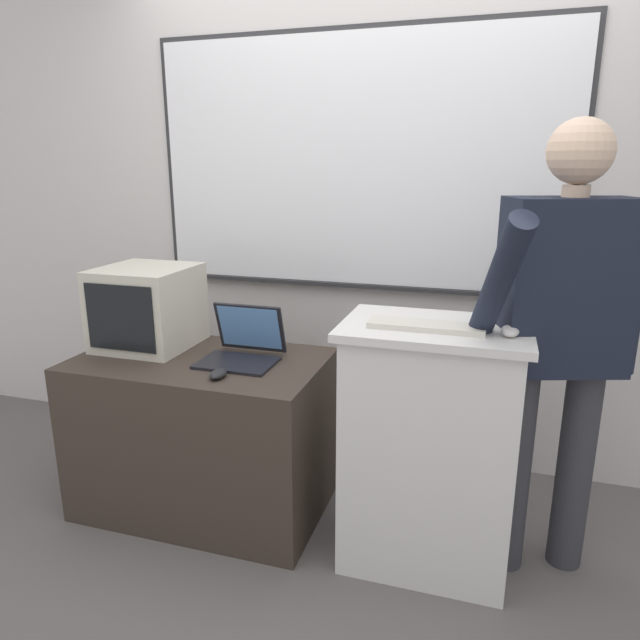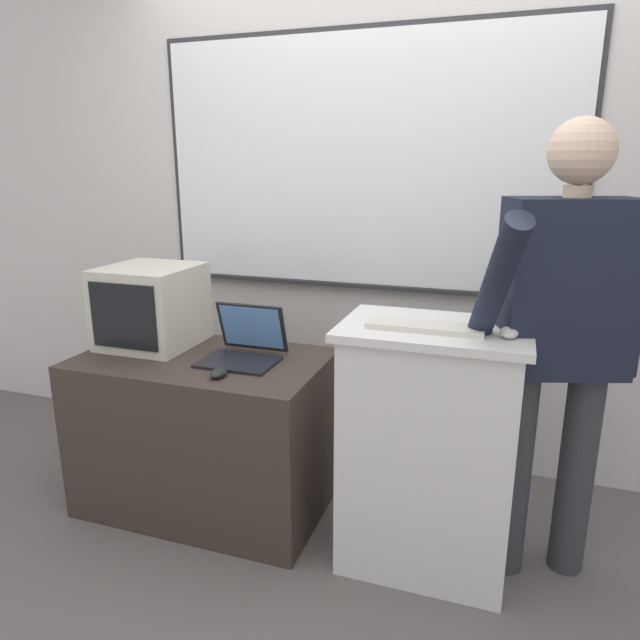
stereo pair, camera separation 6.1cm
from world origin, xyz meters
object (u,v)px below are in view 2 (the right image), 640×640
at_px(side_desk, 206,431).
at_px(laptop, 246,343).
at_px(lectern_podium, 428,448).
at_px(crt_monitor, 151,306).
at_px(person_presenter, 561,329).
at_px(computer_mouse_by_keyboard, 509,333).
at_px(computer_mouse_by_laptop, 219,373).
at_px(wireless_keyboard, 425,327).

height_order(side_desk, laptop, laptop).
xyz_separation_m(lectern_podium, crt_monitor, (-1.32, 0.17, 0.41)).
relative_size(person_presenter, computer_mouse_by_keyboard, 16.80).
bearing_deg(side_desk, computer_mouse_by_laptop, -45.69).
distance_m(side_desk, computer_mouse_by_laptop, 0.46).
relative_size(computer_mouse_by_keyboard, crt_monitor, 0.24).
bearing_deg(laptop, crt_monitor, 175.07).
bearing_deg(wireless_keyboard, computer_mouse_by_laptop, -176.02).
xyz_separation_m(laptop, wireless_keyboard, (0.79, -0.19, 0.20)).
height_order(side_desk, wireless_keyboard, wireless_keyboard).
height_order(side_desk, person_presenter, person_presenter).
bearing_deg(wireless_keyboard, laptop, 166.62).
height_order(computer_mouse_by_laptop, crt_monitor, crt_monitor).
relative_size(lectern_podium, wireless_keyboard, 2.39).
distance_m(lectern_podium, crt_monitor, 1.39).
relative_size(computer_mouse_by_laptop, computer_mouse_by_keyboard, 1.00).
relative_size(lectern_podium, computer_mouse_by_keyboard, 9.70).
height_order(laptop, wireless_keyboard, wireless_keyboard).
distance_m(side_desk, wireless_keyboard, 1.17).
bearing_deg(person_presenter, side_desk, 162.33).
xyz_separation_m(laptop, crt_monitor, (-0.50, 0.04, 0.12)).
bearing_deg(person_presenter, computer_mouse_by_keyboard, -156.82).
height_order(lectern_podium, person_presenter, person_presenter).
distance_m(lectern_podium, person_presenter, 0.65).
xyz_separation_m(side_desk, crt_monitor, (-0.31, 0.10, 0.54)).
height_order(laptop, computer_mouse_by_laptop, laptop).
bearing_deg(computer_mouse_by_laptop, laptop, 89.69).
distance_m(laptop, computer_mouse_by_keyboard, 1.11).
bearing_deg(wireless_keyboard, side_desk, 172.12).
relative_size(computer_mouse_by_laptop, crt_monitor, 0.24).
distance_m(lectern_podium, laptop, 0.88).
distance_m(laptop, computer_mouse_by_laptop, 0.25).
relative_size(wireless_keyboard, computer_mouse_by_keyboard, 4.06).
bearing_deg(lectern_podium, laptop, 170.92).
xyz_separation_m(wireless_keyboard, crt_monitor, (-1.29, 0.23, -0.08)).
bearing_deg(computer_mouse_by_laptop, wireless_keyboard, 3.98).
height_order(laptop, crt_monitor, crt_monitor).
bearing_deg(person_presenter, lectern_podium, 173.75).
bearing_deg(wireless_keyboard, crt_monitor, 169.83).
xyz_separation_m(person_presenter, crt_monitor, (-1.75, 0.08, -0.08)).
relative_size(side_desk, person_presenter, 0.64).
bearing_deg(person_presenter, laptop, 159.96).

